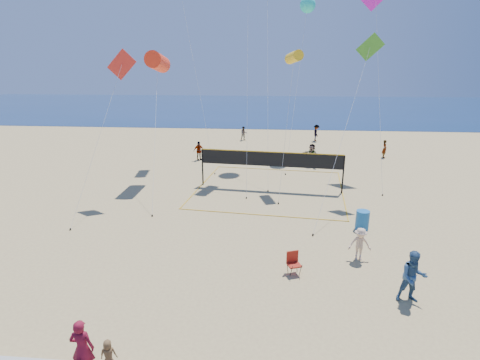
# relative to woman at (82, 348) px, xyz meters

# --- Properties ---
(ground) EXTENTS (120.00, 120.00, 0.00)m
(ground) POSITION_rel_woman_xyz_m (3.59, 2.70, -0.88)
(ground) COLOR tan
(ground) RESTS_ON ground
(ocean) EXTENTS (140.00, 50.00, 0.03)m
(ocean) POSITION_rel_woman_xyz_m (3.59, 64.70, -0.86)
(ocean) COLOR navy
(ocean) RESTS_ON ground
(woman) EXTENTS (0.67, 0.47, 1.75)m
(woman) POSITION_rel_woman_xyz_m (0.00, 0.00, 0.00)
(woman) COLOR maroon
(woman) RESTS_ON ground
(toddler) EXTENTS (0.46, 0.35, 0.86)m
(toddler) POSITION_rel_woman_xyz_m (0.88, -0.32, 0.15)
(toddler) COLOR brown
(toddler) RESTS_ON seawall
(bystander_a) EXTENTS (0.96, 0.76, 1.95)m
(bystander_a) POSITION_rel_woman_xyz_m (9.96, 4.19, 0.10)
(bystander_a) COLOR #2F5076
(bystander_a) RESTS_ON ground
(bystander_b) EXTENTS (0.95, 0.55, 1.47)m
(bystander_b) POSITION_rel_woman_xyz_m (8.77, 7.06, -0.14)
(bystander_b) COLOR #D9B290
(bystander_b) RESTS_ON ground
(far_person_0) EXTENTS (1.03, 0.89, 1.66)m
(far_person_0) POSITION_rel_woman_xyz_m (-1.40, 23.57, -0.05)
(far_person_0) COLOR gray
(far_person_0) RESTS_ON ground
(far_person_1) EXTENTS (1.58, 1.62, 1.85)m
(far_person_1) POSITION_rel_woman_xyz_m (8.19, 22.40, 0.05)
(far_person_1) COLOR gray
(far_person_1) RESTS_ON ground
(far_person_2) EXTENTS (0.38, 0.58, 1.58)m
(far_person_2) POSITION_rel_woman_xyz_m (14.97, 25.88, -0.08)
(far_person_2) COLOR gray
(far_person_2) RESTS_ON ground
(far_person_3) EXTENTS (0.85, 0.74, 1.50)m
(far_person_3) POSITION_rel_woman_xyz_m (1.84, 32.64, -0.13)
(far_person_3) COLOR gray
(far_person_3) RESTS_ON ground
(far_person_4) EXTENTS (0.69, 1.17, 1.78)m
(far_person_4) POSITION_rel_woman_xyz_m (9.68, 32.81, 0.02)
(far_person_4) COLOR gray
(far_person_4) RESTS_ON ground
(camp_chair) EXTENTS (0.63, 0.73, 1.03)m
(camp_chair) POSITION_rel_woman_xyz_m (5.88, 5.71, -0.35)
(camp_chair) COLOR maroon
(camp_chair) RESTS_ON ground
(trash_barrel) EXTENTS (0.83, 0.83, 1.00)m
(trash_barrel) POSITION_rel_woman_xyz_m (9.60, 10.23, -0.38)
(trash_barrel) COLOR #185D9F
(trash_barrel) RESTS_ON ground
(volleyball_net) EXTENTS (10.53, 10.40, 2.57)m
(volleyball_net) POSITION_rel_woman_xyz_m (4.87, 16.30, 0.90)
(volleyball_net) COLOR black
(volleyball_net) RESTS_ON ground
(kite_0) EXTENTS (1.91, 8.45, 8.92)m
(kite_0) POSITION_rel_woman_xyz_m (-2.87, 17.97, 7.30)
(kite_0) COLOR #FF3617
(kite_0) RESTS_ON ground
(kite_2) EXTENTS (1.41, 4.87, 8.93)m
(kite_2) POSITION_rel_woman_xyz_m (6.17, 17.37, 7.59)
(kite_2) COLOR yellow
(kite_2) RESTS_ON ground
(kite_3) EXTENTS (2.28, 5.56, 8.93)m
(kite_3) POSITION_rel_woman_xyz_m (-3.93, 13.94, 6.79)
(kite_3) COLOR red
(kite_3) RESTS_ON ground
(kite_4) EXTENTS (4.26, 6.77, 9.81)m
(kite_4) POSITION_rel_woman_xyz_m (10.24, 15.38, 7.57)
(kite_4) COLOR #409628
(kite_4) RESTS_ON ground
(kite_5) EXTENTS (2.05, 6.96, 13.76)m
(kite_5) POSITION_rel_woman_xyz_m (11.97, 21.80, 11.28)
(kite_5) COLOR #F619DA
(kite_5) RESTS_ON ground
(kite_7) EXTENTS (2.33, 7.89, 13.41)m
(kite_7) POSITION_rel_woman_xyz_m (7.62, 26.83, 11.87)
(kite_7) COLOR #24D6CF
(kite_7) RESTS_ON ground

